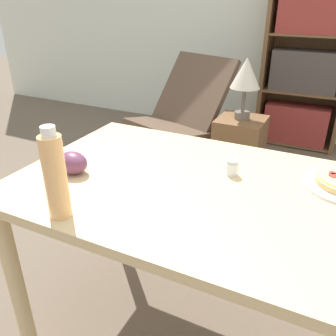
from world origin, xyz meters
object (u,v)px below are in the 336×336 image
bookshelf (305,69)px  lounge_chair_near (179,132)px  drink_bottle (55,176)px  salt_shaker (232,168)px  table_lamp (246,76)px  grape_bunch (72,163)px  side_table (239,151)px

bookshelf → lounge_chair_near: bearing=-132.4°
drink_bottle → salt_shaker: (0.38, 0.47, -0.10)m
bookshelf → table_lamp: bookshelf is taller
lounge_chair_near → grape_bunch: bearing=-59.7°
drink_bottle → grape_bunch: bearing=122.2°
bookshelf → table_lamp: (-0.28, -1.03, 0.10)m
bookshelf → salt_shaker: bearing=-89.2°
grape_bunch → table_lamp: bearing=82.4°
salt_shaker → lounge_chair_near: (-0.86, 1.45, -0.50)m
grape_bunch → salt_shaker: bearing=24.6°
bookshelf → drink_bottle: bearing=-96.9°
salt_shaker → side_table: salt_shaker is taller
bookshelf → table_lamp: bearing=-105.3°
lounge_chair_near → side_table: bearing=7.0°
bookshelf → table_lamp: 1.07m
salt_shaker → bookshelf: bearing=90.8°
salt_shaker → table_lamp: 1.37m
side_table → lounge_chair_near: bearing=168.0°
table_lamp → bookshelf: bearing=74.7°
table_lamp → lounge_chair_near: bearing=168.0°
grape_bunch → lounge_chair_near: (-0.34, 1.69, -0.51)m
drink_bottle → side_table: bearing=88.0°
drink_bottle → lounge_chair_near: bearing=104.2°
grape_bunch → side_table: bearing=82.4°
lounge_chair_near → side_table: lounge_chair_near is taller
salt_shaker → table_lamp: size_ratio=0.13×
salt_shaker → lounge_chair_near: lounge_chair_near is taller
side_table → table_lamp: (0.00, 0.00, 0.57)m
bookshelf → side_table: size_ratio=2.95×
salt_shaker → table_lamp: bearing=103.2°
drink_bottle → lounge_chair_near: (-0.49, 1.93, -0.60)m
salt_shaker → grape_bunch: bearing=-155.4°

